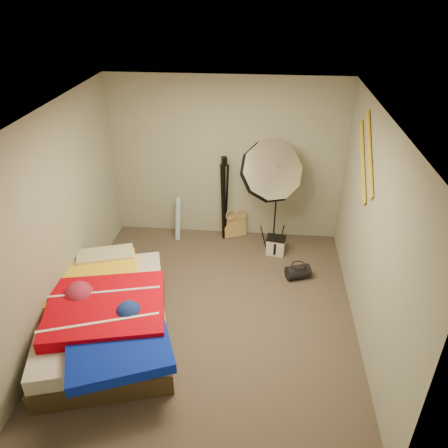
# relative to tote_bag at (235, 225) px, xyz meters

# --- Properties ---
(floor) EXTENTS (4.00, 4.00, 0.00)m
(floor) POSITION_rel_tote_bag_xyz_m (-0.15, -1.90, -0.18)
(floor) COLOR brown
(floor) RESTS_ON ground
(ceiling) EXTENTS (4.00, 4.00, 0.00)m
(ceiling) POSITION_rel_tote_bag_xyz_m (-0.15, -1.90, 2.32)
(ceiling) COLOR silver
(ceiling) RESTS_ON wall_back
(wall_back) EXTENTS (3.50, 0.00, 3.50)m
(wall_back) POSITION_rel_tote_bag_xyz_m (-0.15, 0.10, 1.07)
(wall_back) COLOR gray
(wall_back) RESTS_ON floor
(wall_front) EXTENTS (3.50, 0.00, 3.50)m
(wall_front) POSITION_rel_tote_bag_xyz_m (-0.15, -3.90, 1.07)
(wall_front) COLOR gray
(wall_front) RESTS_ON floor
(wall_left) EXTENTS (0.00, 4.00, 4.00)m
(wall_left) POSITION_rel_tote_bag_xyz_m (-1.90, -1.90, 1.07)
(wall_left) COLOR gray
(wall_left) RESTS_ON floor
(wall_right) EXTENTS (0.00, 4.00, 4.00)m
(wall_right) POSITION_rel_tote_bag_xyz_m (1.60, -1.90, 1.07)
(wall_right) COLOR gray
(wall_right) RESTS_ON floor
(tote_bag) EXTENTS (0.40, 0.29, 0.38)m
(tote_bag) POSITION_rel_tote_bag_xyz_m (0.00, 0.00, 0.00)
(tote_bag) COLOR tan
(tote_bag) RESTS_ON floor
(wrapping_roll) EXTENTS (0.12, 0.21, 0.69)m
(wrapping_roll) POSITION_rel_tote_bag_xyz_m (-0.88, -0.16, 0.16)
(wrapping_roll) COLOR #4F91CD
(wrapping_roll) RESTS_ON floor
(camera_case) EXTENTS (0.29, 0.23, 0.26)m
(camera_case) POSITION_rel_tote_bag_xyz_m (0.66, -0.47, -0.05)
(camera_case) COLOR silver
(camera_case) RESTS_ON floor
(duffel_bag) EXTENTS (0.37, 0.29, 0.20)m
(duffel_bag) POSITION_rel_tote_bag_xyz_m (0.96, -1.06, -0.08)
(duffel_bag) COLOR black
(duffel_bag) RESTS_ON floor
(wall_stripe_upper) EXTENTS (0.02, 0.91, 0.78)m
(wall_stripe_upper) POSITION_rel_tote_bag_xyz_m (1.58, -1.30, 1.77)
(wall_stripe_upper) COLOR gold
(wall_stripe_upper) RESTS_ON wall_right
(wall_stripe_lower) EXTENTS (0.02, 0.91, 0.78)m
(wall_stripe_lower) POSITION_rel_tote_bag_xyz_m (1.58, -1.05, 1.57)
(wall_stripe_lower) COLOR gold
(wall_stripe_lower) RESTS_ON wall_right
(bed) EXTENTS (1.96, 2.38, 0.59)m
(bed) POSITION_rel_tote_bag_xyz_m (-1.31, -2.38, 0.11)
(bed) COLOR #42331E
(bed) RESTS_ON floor
(photo_umbrella) EXTENTS (0.98, 0.85, 1.84)m
(photo_umbrella) POSITION_rel_tote_bag_xyz_m (0.51, -0.45, 1.14)
(photo_umbrella) COLOR black
(photo_umbrella) RESTS_ON floor
(camera_tripod) EXTENTS (0.10, 0.10, 1.38)m
(camera_tripod) POSITION_rel_tote_bag_xyz_m (-0.16, -0.10, 0.61)
(camera_tripod) COLOR black
(camera_tripod) RESTS_ON floor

